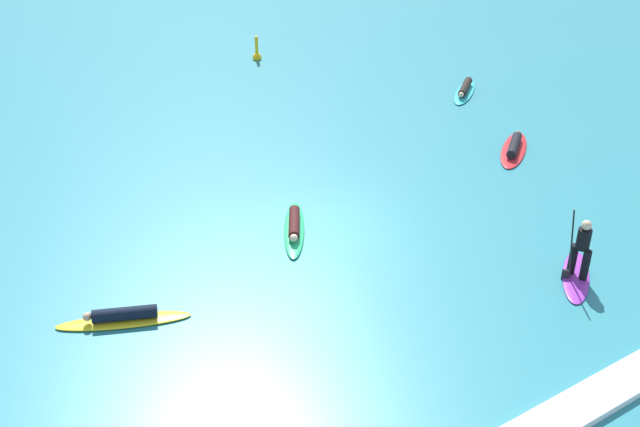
# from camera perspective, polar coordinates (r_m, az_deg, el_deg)

# --- Properties ---
(ground_plane) EXTENTS (120.00, 120.00, 0.00)m
(ground_plane) POSITION_cam_1_polar(r_m,az_deg,el_deg) (22.69, -0.00, -1.08)
(ground_plane) COLOR teal
(ground_plane) RESTS_ON ground
(surfer_on_yellow_board) EXTENTS (3.15, 1.83, 0.42)m
(surfer_on_yellow_board) POSITION_cam_1_polar(r_m,az_deg,el_deg) (19.75, -13.85, -7.20)
(surfer_on_yellow_board) COLOR yellow
(surfer_on_yellow_board) RESTS_ON ground_plane
(surfer_on_red_board) EXTENTS (2.73, 2.37, 0.40)m
(surfer_on_red_board) POSITION_cam_1_polar(r_m,az_deg,el_deg) (27.66, 13.67, 4.61)
(surfer_on_red_board) COLOR red
(surfer_on_red_board) RESTS_ON ground_plane
(surfer_on_purple_board) EXTENTS (2.26, 2.11, 2.10)m
(surfer_on_purple_board) POSITION_cam_1_polar(r_m,az_deg,el_deg) (21.45, 17.98, -3.22)
(surfer_on_purple_board) COLOR purple
(surfer_on_purple_board) RESTS_ON ground_plane
(surfer_on_green_board) EXTENTS (2.06, 2.81, 0.41)m
(surfer_on_green_board) POSITION_cam_1_polar(r_m,az_deg,el_deg) (22.51, -1.85, -0.96)
(surfer_on_green_board) COLOR #23B266
(surfer_on_green_board) RESTS_ON ground_plane
(surfer_on_teal_board) EXTENTS (2.43, 2.10, 0.40)m
(surfer_on_teal_board) POSITION_cam_1_polar(r_m,az_deg,el_deg) (31.89, 10.28, 8.66)
(surfer_on_teal_board) COLOR #33C6CC
(surfer_on_teal_board) RESTS_ON ground_plane
(marker_buoy) EXTENTS (0.38, 0.38, 1.11)m
(marker_buoy) POSITION_cam_1_polar(r_m,az_deg,el_deg) (34.98, -4.52, 11.22)
(marker_buoy) COLOR yellow
(marker_buoy) RESTS_ON ground_plane
(wave_crest) EXTENTS (19.20, 0.90, 0.18)m
(wave_crest) POSITION_cam_1_polar(r_m,az_deg,el_deg) (17.49, 16.52, -13.96)
(wave_crest) COLOR white
(wave_crest) RESTS_ON ground_plane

